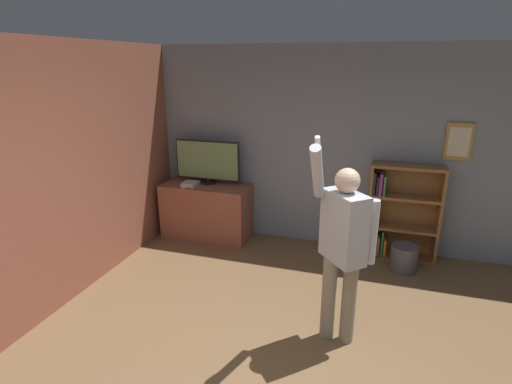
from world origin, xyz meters
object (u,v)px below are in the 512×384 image
game_console (190,184)px  waste_bin (404,258)px  bookshelf (396,214)px  person (343,242)px  television (208,162)px

game_console → waste_bin: 3.01m
bookshelf → person: (-0.51, -1.94, 0.40)m
television → game_console: (-0.20, -0.18, -0.30)m
bookshelf → waste_bin: (0.13, -0.39, -0.43)m
game_console → person: 2.85m
television → person: (2.09, -1.87, -0.12)m
television → bookshelf: bearing=1.4°
game_console → waste_bin: size_ratio=0.66×
game_console → television: bearing=42.8°
television → person: person is taller
television → bookshelf: 2.66m
television → waste_bin: size_ratio=2.88×
television → waste_bin: bearing=-6.7°
television → game_console: size_ratio=4.36×
waste_bin → game_console: bearing=177.3°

